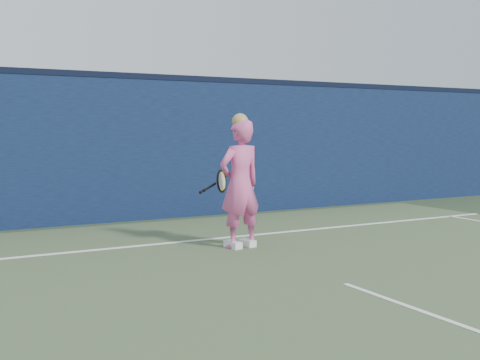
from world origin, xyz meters
TOP-DOWN VIEW (x-y plane):
  - ground at (0.00, 0.00)m, footprint 80.00×80.00m
  - backstop_wall at (0.00, 6.50)m, footprint 24.00×0.40m
  - wall_cap at (0.00, 6.50)m, footprint 24.00×0.42m
  - player at (-0.02, 3.28)m, footprint 0.69×0.51m
  - racket at (-0.08, 3.77)m, footprint 0.58×0.34m
  - court_lines at (0.00, -0.33)m, footprint 11.00×12.04m

SIDE VIEW (x-z plane):
  - ground at x=0.00m, z-range 0.00..0.00m
  - court_lines at x=0.00m, z-range 0.01..0.01m
  - racket at x=-0.08m, z-range 0.70..1.04m
  - player at x=-0.02m, z-range -0.03..1.80m
  - backstop_wall at x=0.00m, z-range 0.00..2.50m
  - wall_cap at x=0.00m, z-range 2.50..2.60m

